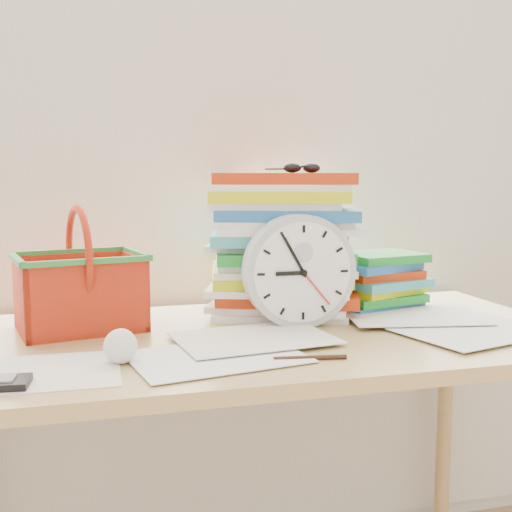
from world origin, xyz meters
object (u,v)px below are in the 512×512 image
object	(u,v)px
desk	(263,366)
paper_stack	(282,244)
clock	(299,271)
basket	(79,269)
book_stack	(380,281)

from	to	relation	value
desk	paper_stack	world-z (taller)	paper_stack
paper_stack	clock	xyz separation A→B (m)	(-0.01, -0.16, -0.05)
basket	book_stack	bearing A→B (deg)	-9.92
basket	desk	bearing A→B (deg)	-31.86
clock	book_stack	world-z (taller)	clock
desk	basket	bearing A→B (deg)	159.77
paper_stack	book_stack	bearing A→B (deg)	-6.27
book_stack	basket	distance (m)	0.75
paper_stack	desk	bearing A→B (deg)	-118.42
paper_stack	basket	xyz separation A→B (m)	(-0.49, -0.05, -0.04)
clock	basket	size ratio (longest dim) A/B	0.95
desk	book_stack	distance (m)	0.42
paper_stack	clock	distance (m)	0.16
clock	basket	xyz separation A→B (m)	(-0.48, 0.11, 0.01)
book_stack	clock	bearing A→B (deg)	-154.28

